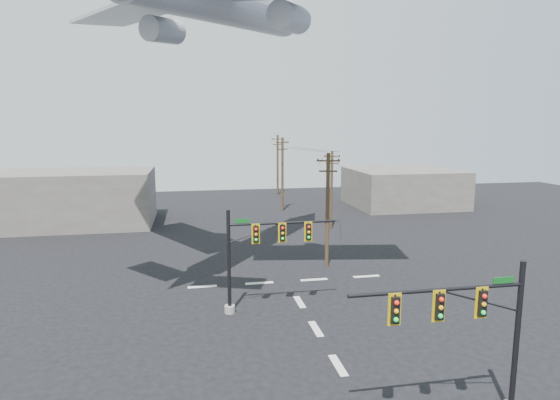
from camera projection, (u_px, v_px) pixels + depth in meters
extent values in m
plane|color=black|center=(338.00, 365.00, 21.86)|extent=(120.00, 120.00, 0.00)
cube|color=beige|center=(338.00, 365.00, 21.86)|extent=(0.40, 2.00, 0.01)
cube|color=beige|center=(316.00, 329.00, 25.74)|extent=(0.40, 2.00, 0.01)
cube|color=beige|center=(300.00, 302.00, 29.62)|extent=(0.40, 2.00, 0.01)
cube|color=beige|center=(202.00, 287.00, 32.40)|extent=(2.00, 0.40, 0.01)
cube|color=beige|center=(259.00, 283.00, 33.13)|extent=(2.00, 0.40, 0.01)
cube|color=beige|center=(314.00, 280.00, 33.86)|extent=(2.00, 0.40, 0.01)
cube|color=beige|center=(366.00, 276.00, 34.59)|extent=(2.00, 0.40, 0.01)
cylinder|color=black|center=(517.00, 340.00, 17.67)|extent=(0.21, 0.21, 6.18)
cylinder|color=black|center=(438.00, 290.00, 16.70)|extent=(6.74, 0.14, 0.14)
cylinder|color=black|center=(479.00, 301.00, 17.10)|extent=(3.53, 0.07, 0.07)
cube|color=black|center=(481.00, 303.00, 16.97)|extent=(0.30, 0.26, 0.97)
cube|color=#C09A0B|center=(481.00, 303.00, 16.99)|extent=(0.49, 0.04, 1.19)
sphere|color=#FD200E|center=(485.00, 296.00, 16.78)|extent=(0.18, 0.18, 0.18)
sphere|color=orange|center=(484.00, 304.00, 16.83)|extent=(0.18, 0.18, 0.18)
sphere|color=#0DDB39|center=(483.00, 313.00, 16.88)|extent=(0.18, 0.18, 0.18)
cube|color=black|center=(439.00, 306.00, 16.66)|extent=(0.30, 0.26, 0.97)
cube|color=#C09A0B|center=(439.00, 306.00, 16.68)|extent=(0.49, 0.04, 1.19)
sphere|color=#FD200E|center=(441.00, 299.00, 16.47)|extent=(0.18, 0.18, 0.18)
sphere|color=orange|center=(441.00, 308.00, 16.52)|extent=(0.18, 0.18, 0.18)
sphere|color=#0DDB39|center=(441.00, 316.00, 16.57)|extent=(0.18, 0.18, 0.18)
cube|color=black|center=(395.00, 310.00, 16.36)|extent=(0.30, 0.26, 0.97)
cube|color=#C09A0B|center=(394.00, 309.00, 16.37)|extent=(0.49, 0.04, 1.19)
sphere|color=#FD200E|center=(397.00, 303.00, 16.16)|extent=(0.18, 0.18, 0.18)
sphere|color=orange|center=(396.00, 311.00, 16.21)|extent=(0.18, 0.18, 0.18)
sphere|color=#0DDB39|center=(396.00, 320.00, 16.26)|extent=(0.18, 0.18, 0.18)
cube|color=#0B5016|center=(504.00, 280.00, 17.09)|extent=(0.84, 0.04, 0.23)
cylinder|color=gray|center=(230.00, 309.00, 27.91)|extent=(0.63, 0.63, 0.45)
cylinder|color=black|center=(229.00, 262.00, 27.44)|extent=(0.21, 0.21, 6.26)
cylinder|color=black|center=(282.00, 223.00, 27.66)|extent=(6.33, 0.14, 0.14)
cylinder|color=black|center=(255.00, 233.00, 27.46)|extent=(3.34, 0.07, 0.07)
cube|color=black|center=(256.00, 234.00, 27.33)|extent=(0.30, 0.27, 0.98)
cube|color=#C09A0B|center=(256.00, 234.00, 27.35)|extent=(0.49, 0.04, 1.21)
sphere|color=#FD200E|center=(256.00, 229.00, 27.14)|extent=(0.18, 0.18, 0.18)
sphere|color=orange|center=(256.00, 234.00, 27.19)|extent=(0.18, 0.18, 0.18)
sphere|color=#0DDB39|center=(256.00, 240.00, 27.24)|extent=(0.18, 0.18, 0.18)
cube|color=black|center=(282.00, 233.00, 27.62)|extent=(0.30, 0.27, 0.98)
cube|color=#C09A0B|center=(282.00, 233.00, 27.64)|extent=(0.49, 0.04, 1.21)
sphere|color=#FD200E|center=(283.00, 228.00, 27.42)|extent=(0.18, 0.18, 0.18)
sphere|color=orange|center=(283.00, 233.00, 27.47)|extent=(0.18, 0.18, 0.18)
sphere|color=#0DDB39|center=(283.00, 238.00, 27.52)|extent=(0.18, 0.18, 0.18)
cube|color=black|center=(308.00, 232.00, 27.91)|extent=(0.30, 0.27, 0.98)
cube|color=#C09A0B|center=(308.00, 232.00, 27.93)|extent=(0.49, 0.04, 1.21)
sphere|color=#FD200E|center=(309.00, 227.00, 27.71)|extent=(0.18, 0.18, 0.18)
sphere|color=orange|center=(309.00, 232.00, 27.76)|extent=(0.18, 0.18, 0.18)
sphere|color=#0DDB39|center=(309.00, 237.00, 27.81)|extent=(0.18, 0.18, 0.18)
cube|color=#0B5016|center=(242.00, 221.00, 27.14)|extent=(0.85, 0.04, 0.23)
cylinder|color=#49351F|center=(327.00, 211.00, 36.34)|extent=(0.30, 0.30, 8.97)
cube|color=#49351F|center=(328.00, 161.00, 35.71)|extent=(1.76, 0.59, 0.12)
cube|color=#49351F|center=(328.00, 171.00, 35.84)|extent=(1.38, 0.48, 0.12)
cylinder|color=black|center=(318.00, 159.00, 35.76)|extent=(0.10, 0.10, 0.12)
cylinder|color=black|center=(328.00, 159.00, 35.69)|extent=(0.10, 0.10, 0.12)
cylinder|color=black|center=(339.00, 160.00, 35.63)|extent=(0.10, 0.10, 0.12)
cylinder|color=#49351F|center=(332.00, 190.00, 49.61)|extent=(0.28, 0.28, 8.35)
cube|color=#49351F|center=(332.00, 156.00, 49.02)|extent=(1.69, 0.23, 0.11)
cube|color=#49351F|center=(332.00, 163.00, 49.14)|extent=(1.32, 0.20, 0.11)
cylinder|color=black|center=(325.00, 155.00, 48.92)|extent=(0.09, 0.09, 0.11)
cylinder|color=black|center=(332.00, 155.00, 49.01)|extent=(0.09, 0.09, 0.11)
cylinder|color=black|center=(339.00, 155.00, 49.09)|extent=(0.09, 0.09, 0.11)
cylinder|color=#49351F|center=(282.00, 175.00, 59.99)|extent=(0.32, 0.32, 9.45)
cube|color=#49351F|center=(282.00, 143.00, 59.34)|extent=(1.81, 0.93, 0.13)
cube|color=#49351F|center=(282.00, 149.00, 59.47)|extent=(1.42, 0.75, 0.13)
cylinder|color=black|center=(277.00, 142.00, 58.82)|extent=(0.11, 0.11, 0.13)
cylinder|color=black|center=(282.00, 142.00, 59.32)|extent=(0.11, 0.11, 0.13)
cylinder|color=black|center=(288.00, 142.00, 59.81)|extent=(0.11, 0.11, 0.13)
cylinder|color=#49351F|center=(278.00, 165.00, 73.94)|extent=(0.33, 0.33, 9.44)
cube|color=#49351F|center=(278.00, 139.00, 73.28)|extent=(1.88, 0.78, 0.13)
cube|color=#49351F|center=(278.00, 145.00, 73.42)|extent=(1.47, 0.64, 0.13)
cylinder|color=black|center=(272.00, 138.00, 73.40)|extent=(0.11, 0.11, 0.13)
cylinder|color=black|center=(278.00, 138.00, 73.27)|extent=(0.11, 0.11, 0.13)
cylinder|color=black|center=(283.00, 138.00, 73.13)|extent=(0.11, 0.11, 0.13)
cylinder|color=black|center=(322.00, 159.00, 42.23)|extent=(4.30, 12.84, 0.03)
cylinder|color=black|center=(298.00, 149.00, 54.04)|extent=(3.25, 11.40, 0.03)
cylinder|color=black|center=(274.00, 141.00, 66.16)|extent=(1.95, 14.02, 0.03)
cylinder|color=black|center=(339.00, 159.00, 42.52)|extent=(4.20, 12.84, 0.03)
cylinder|color=black|center=(312.00, 149.00, 54.33)|extent=(3.03, 11.39, 0.03)
cylinder|color=black|center=(286.00, 141.00, 66.48)|extent=(1.97, 14.02, 0.03)
cylinder|color=#A1A5AD|center=(225.00, 1.00, 32.08)|extent=(14.27, 18.52, 4.83)
cone|color=#A1A5AD|center=(294.00, 21.00, 42.97)|extent=(5.33, 5.71, 3.55)
cube|color=#A1A5AD|center=(130.00, 13.00, 33.81)|extent=(10.42, 13.50, 0.62)
cylinder|color=#A1A5AD|center=(163.00, 30.00, 33.99)|extent=(3.38, 3.77, 2.05)
cylinder|color=#A1A5AD|center=(289.00, 18.00, 29.94)|extent=(3.38, 3.77, 2.05)
cube|color=slate|center=(69.00, 198.00, 51.68)|extent=(18.00, 10.00, 6.00)
cube|color=slate|center=(403.00, 188.00, 64.26)|extent=(14.00, 12.00, 5.00)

